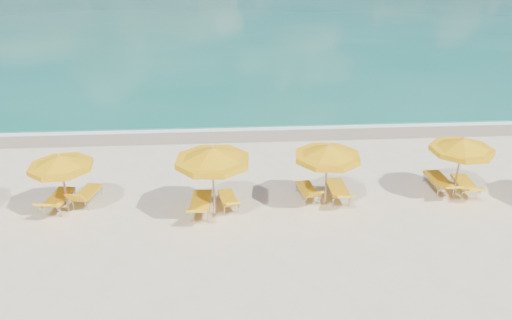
{
  "coord_description": "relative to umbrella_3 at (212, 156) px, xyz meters",
  "views": [
    {
      "loc": [
        -1.11,
        -14.93,
        8.6
      ],
      "look_at": [
        0.0,
        1.5,
        1.2
      ],
      "focal_mm": 35.0,
      "sensor_mm": 36.0,
      "label": 1
    }
  ],
  "objects": [
    {
      "name": "lounger_3_left",
      "position": [
        -0.46,
        0.16,
        -1.91
      ],
      "size": [
        0.78,
        2.09,
        0.8
      ],
      "rotation": [
        0.0,
        0.0,
        -0.06
      ],
      "color": "#A5A8AD",
      "rests_on": "ground"
    },
    {
      "name": "foam_line",
      "position": [
        1.52,
        8.44,
        -2.16
      ],
      "size": [
        120.0,
        1.2,
        0.03
      ],
      "primitive_type": "cube",
      "color": "white",
      "rests_on": "ground"
    },
    {
      "name": "umbrella_2",
      "position": [
        -4.99,
        0.56,
        -0.33
      ],
      "size": [
        2.64,
        2.64,
        2.15
      ],
      "rotation": [
        0.0,
        0.0,
        -0.29
      ],
      "color": "tan",
      "rests_on": "ground"
    },
    {
      "name": "umbrella_5",
      "position": [
        8.67,
        0.84,
        -0.23
      ],
      "size": [
        2.8,
        2.8,
        2.26
      ],
      "rotation": [
        0.0,
        0.0,
        -0.31
      ],
      "color": "tan",
      "rests_on": "ground"
    },
    {
      "name": "lounger_5_left",
      "position": [
        8.26,
        1.24,
        -1.92
      ],
      "size": [
        0.69,
        2.01,
        0.76
      ],
      "rotation": [
        0.0,
        0.0,
        0.02
      ],
      "color": "#A5A8AD",
      "rests_on": "ground"
    },
    {
      "name": "umbrella_4",
      "position": [
        3.84,
        0.44,
        -0.18
      ],
      "size": [
        2.79,
        2.79,
        2.31
      ],
      "rotation": [
        0.0,
        0.0,
        0.26
      ],
      "color": "tan",
      "rests_on": "ground"
    },
    {
      "name": "lounger_3_right",
      "position": [
        0.47,
        0.48,
        -1.96
      ],
      "size": [
        0.83,
        1.7,
        0.7
      ],
      "rotation": [
        0.0,
        0.0,
        0.19
      ],
      "color": "#A5A8AD",
      "rests_on": "ground"
    },
    {
      "name": "lounger_4_left",
      "position": [
        3.31,
        0.91,
        -1.95
      ],
      "size": [
        0.78,
        1.71,
        0.77
      ],
      "rotation": [
        0.0,
        0.0,
        0.14
      ],
      "color": "#A5A8AD",
      "rests_on": "ground"
    },
    {
      "name": "lounger_5_right",
      "position": [
        9.12,
        1.0,
        -1.94
      ],
      "size": [
        0.75,
        1.88,
        0.7
      ],
      "rotation": [
        0.0,
        0.0,
        -0.09
      ],
      "color": "#A5A8AD",
      "rests_on": "ground"
    },
    {
      "name": "wet_sand_band",
      "position": [
        1.52,
        7.64,
        -2.16
      ],
      "size": [
        120.0,
        2.6,
        0.01
      ],
      "primitive_type": "cube",
      "color": "tan",
      "rests_on": "ground"
    },
    {
      "name": "whitecap_far",
      "position": [
        9.52,
        24.24,
        -2.16
      ],
      "size": [
        18.0,
        0.3,
        0.05
      ],
      "primitive_type": "cube",
      "color": "white",
      "rests_on": "ground"
    },
    {
      "name": "lounger_4_right",
      "position": [
        4.38,
        0.84,
        -1.92
      ],
      "size": [
        0.67,
        1.98,
        0.76
      ],
      "rotation": [
        0.0,
        0.0,
        0.01
      ],
      "color": "#A5A8AD",
      "rests_on": "ground"
    },
    {
      "name": "lounger_2_left",
      "position": [
        -5.35,
        0.81,
        -1.92
      ],
      "size": [
        0.86,
        1.99,
        0.81
      ],
      "rotation": [
        0.0,
        0.0,
        -0.12
      ],
      "color": "#A5A8AD",
      "rests_on": "ground"
    },
    {
      "name": "umbrella_3",
      "position": [
        0.0,
        0.0,
        0.0
      ],
      "size": [
        3.14,
        3.14,
        2.53
      ],
      "rotation": [
        0.0,
        0.0,
        0.31
      ],
      "color": "tan",
      "rests_on": "ground"
    },
    {
      "name": "ocean",
      "position": [
        1.52,
        48.24,
        -2.16
      ],
      "size": [
        120.0,
        80.0,
        0.3
      ],
      "primitive_type": "cube",
      "color": "#126553",
      "rests_on": "ground"
    },
    {
      "name": "whitecap_near",
      "position": [
        -4.48,
        17.24,
        -2.16
      ],
      "size": [
        14.0,
        0.36,
        0.05
      ],
      "primitive_type": "cube",
      "color": "white",
      "rests_on": "ground"
    },
    {
      "name": "ground_plane",
      "position": [
        1.52,
        0.24,
        -2.16
      ],
      "size": [
        120.0,
        120.0,
        0.0
      ],
      "primitive_type": "plane",
      "color": "beige"
    },
    {
      "name": "lounger_2_right",
      "position": [
        -4.48,
        1.14,
        -1.94
      ],
      "size": [
        0.89,
        1.78,
        0.85
      ],
      "rotation": [
        0.0,
        0.0,
        -0.19
      ],
      "color": "#A5A8AD",
      "rests_on": "ground"
    }
  ]
}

